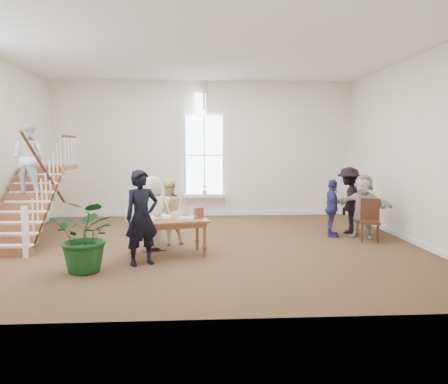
{
  "coord_description": "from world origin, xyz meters",
  "views": [
    {
      "loc": [
        -0.23,
        -10.22,
        2.35
      ],
      "look_at": [
        0.42,
        0.4,
        1.23
      ],
      "focal_mm": 35.0,
      "sensor_mm": 36.0,
      "label": 1
    }
  ],
  "objects": [
    {
      "name": "staircase",
      "position": [
        -4.34,
        0.75,
        1.62
      ],
      "size": [
        1.1,
        4.1,
        2.92
      ],
      "color": "brown",
      "rests_on": "ground"
    },
    {
      "name": "woman_cluster_a",
      "position": [
        3.26,
        0.81,
        0.75
      ],
      "size": [
        0.55,
        0.94,
        1.49
      ],
      "primitive_type": "imported",
      "rotation": [
        0.0,
        0.0,
        1.34
      ],
      "color": "navy",
      "rests_on": "ground"
    },
    {
      "name": "woman_cluster_c",
      "position": [
        4.0,
        0.61,
        0.82
      ],
      "size": [
        1.5,
        1.33,
        1.64
      ],
      "primitive_type": "imported",
      "rotation": [
        0.0,
        0.0,
        5.61
      ],
      "color": "#B3A8A1",
      "rests_on": "ground"
    },
    {
      "name": "library_table",
      "position": [
        -0.89,
        -0.97,
        0.71
      ],
      "size": [
        1.83,
        1.22,
        0.85
      ],
      "rotation": [
        0.0,
        0.0,
        0.24
      ],
      "color": "brown",
      "rests_on": "ground"
    },
    {
      "name": "floor_plant",
      "position": [
        -2.29,
        -2.09,
        0.69
      ],
      "size": [
        1.48,
        1.36,
        1.38
      ],
      "primitive_type": "imported",
      "rotation": [
        0.0,
        0.0,
        -0.27
      ],
      "color": "#123A16",
      "rests_on": "ground"
    },
    {
      "name": "person_yellow",
      "position": [
        -0.93,
        0.12,
        0.8
      ],
      "size": [
        0.96,
        0.88,
        1.59
      ],
      "primitive_type": "imported",
      "rotation": [
        0.0,
        0.0,
        3.59
      ],
      "color": "beige",
      "rests_on": "ground"
    },
    {
      "name": "elderly_woman",
      "position": [
        -1.23,
        -0.38,
        0.85
      ],
      "size": [
        0.95,
        0.75,
        1.69
      ],
      "primitive_type": "imported",
      "rotation": [
        0.0,
        0.0,
        3.43
      ],
      "color": "silver",
      "rests_on": "ground"
    },
    {
      "name": "ground",
      "position": [
        0.0,
        0.0,
        0.0
      ],
      "size": [
        10.0,
        10.0,
        0.0
      ],
      "primitive_type": "plane",
      "color": "#4C2D1D",
      "rests_on": "ground"
    },
    {
      "name": "side_chair",
      "position": [
        4.03,
        0.19,
        0.59
      ],
      "size": [
        0.58,
        0.58,
        1.06
      ],
      "rotation": [
        0.0,
        0.0,
        -0.32
      ],
      "color": "#371A0F",
      "rests_on": "ground"
    },
    {
      "name": "police_officer",
      "position": [
        -1.33,
        -1.63,
        0.95
      ],
      "size": [
        0.82,
        0.73,
        1.89
      ],
      "primitive_type": "imported",
      "rotation": [
        0.0,
        0.0,
        0.51
      ],
      "color": "black",
      "rests_on": "ground"
    },
    {
      "name": "room_shell",
      "position": [
        -0.0,
        4.39,
        0.4
      ],
      "size": [
        10.49,
        10.0,
        10.0
      ],
      "color": "white",
      "rests_on": "ground"
    },
    {
      "name": "woman_cluster_b",
      "position": [
        3.86,
        1.26,
        0.9
      ],
      "size": [
        1.13,
        1.34,
        1.79
      ],
      "primitive_type": "imported",
      "rotation": [
        0.0,
        0.0,
        4.23
      ],
      "color": "black",
      "rests_on": "ground"
    }
  ]
}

